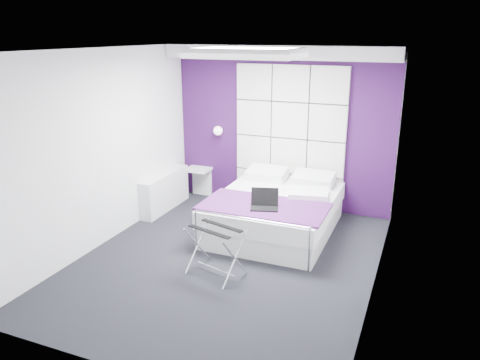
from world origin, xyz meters
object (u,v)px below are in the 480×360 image
(wall_lamp, at_px, (219,130))
(radiator, at_px, (165,191))
(laptop, at_px, (266,203))
(bed, at_px, (275,211))
(nightstand, at_px, (198,170))
(luggage_rack, at_px, (216,251))

(wall_lamp, relative_size, radiator, 0.12)
(laptop, bearing_deg, bed, 77.60)
(wall_lamp, xyz_separation_m, radiator, (-0.64, -0.76, -0.92))
(radiator, distance_m, nightstand, 0.79)
(bed, relative_size, nightstand, 4.92)
(nightstand, xyz_separation_m, luggage_rack, (1.45, -2.39, -0.20))
(wall_lamp, distance_m, nightstand, 0.82)
(radiator, relative_size, laptop, 3.34)
(wall_lamp, distance_m, laptop, 2.11)
(bed, distance_m, luggage_rack, 1.51)
(bed, xyz_separation_m, laptop, (0.04, -0.57, 0.33))
(radiator, bearing_deg, bed, -5.09)
(luggage_rack, bearing_deg, bed, 96.29)
(wall_lamp, relative_size, luggage_rack, 0.25)
(bed, height_order, luggage_rack, bed)
(bed, bearing_deg, luggage_rack, -99.69)
(nightstand, bearing_deg, luggage_rack, -58.66)
(wall_lamp, bearing_deg, nightstand, -174.16)
(nightstand, height_order, laptop, laptop)
(luggage_rack, bearing_deg, wall_lamp, 129.62)
(wall_lamp, xyz_separation_m, bed, (1.32, -0.93, -0.92))
(nightstand, bearing_deg, laptop, -39.89)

